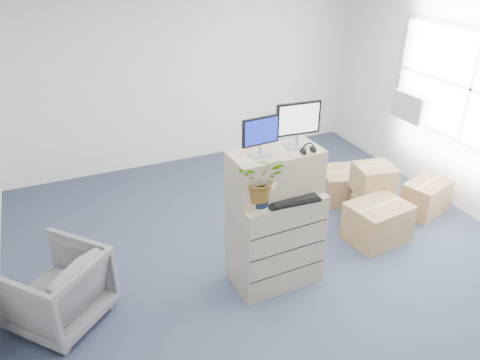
{
  "coord_description": "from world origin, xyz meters",
  "views": [
    {
      "loc": [
        -2.18,
        -3.68,
        3.48
      ],
      "look_at": [
        -0.38,
        0.4,
        1.13
      ],
      "focal_mm": 35.0,
      "sensor_mm": 36.0,
      "label": 1
    }
  ],
  "objects_px": {
    "filing_cabinet_lower": "(275,238)",
    "monitor_left": "(261,134)",
    "keyboard": "(292,200)",
    "water_bottle": "(281,179)",
    "monitor_right": "(298,122)",
    "office_chair": "(55,286)",
    "potted_plant": "(260,183)"
  },
  "relations": [
    {
      "from": "filing_cabinet_lower",
      "to": "monitor_left",
      "type": "relative_size",
      "value": 2.76
    },
    {
      "from": "keyboard",
      "to": "water_bottle",
      "type": "relative_size",
      "value": 2.09
    },
    {
      "from": "monitor_right",
      "to": "office_chair",
      "type": "height_order",
      "value": "monitor_right"
    },
    {
      "from": "filing_cabinet_lower",
      "to": "office_chair",
      "type": "bearing_deg",
      "value": 170.33
    },
    {
      "from": "monitor_right",
      "to": "water_bottle",
      "type": "relative_size",
      "value": 1.77
    },
    {
      "from": "filing_cabinet_lower",
      "to": "monitor_left",
      "type": "bearing_deg",
      "value": 165.04
    },
    {
      "from": "monitor_left",
      "to": "office_chair",
      "type": "bearing_deg",
      "value": 168.1
    },
    {
      "from": "monitor_left",
      "to": "potted_plant",
      "type": "height_order",
      "value": "monitor_left"
    },
    {
      "from": "monitor_left",
      "to": "water_bottle",
      "type": "relative_size",
      "value": 1.48
    },
    {
      "from": "monitor_right",
      "to": "water_bottle",
      "type": "distance_m",
      "value": 0.62
    },
    {
      "from": "monitor_right",
      "to": "office_chair",
      "type": "relative_size",
      "value": 0.55
    },
    {
      "from": "monitor_right",
      "to": "water_bottle",
      "type": "height_order",
      "value": "monitor_right"
    },
    {
      "from": "monitor_left",
      "to": "monitor_right",
      "type": "relative_size",
      "value": 0.84
    },
    {
      "from": "filing_cabinet_lower",
      "to": "potted_plant",
      "type": "height_order",
      "value": "potted_plant"
    },
    {
      "from": "monitor_left",
      "to": "keyboard",
      "type": "distance_m",
      "value": 0.75
    },
    {
      "from": "monitor_left",
      "to": "keyboard",
      "type": "bearing_deg",
      "value": -45.09
    },
    {
      "from": "monitor_left",
      "to": "potted_plant",
      "type": "distance_m",
      "value": 0.47
    },
    {
      "from": "monitor_right",
      "to": "potted_plant",
      "type": "bearing_deg",
      "value": -152.05
    },
    {
      "from": "filing_cabinet_lower",
      "to": "monitor_right",
      "type": "height_order",
      "value": "monitor_right"
    },
    {
      "from": "monitor_left",
      "to": "keyboard",
      "type": "height_order",
      "value": "monitor_left"
    },
    {
      "from": "filing_cabinet_lower",
      "to": "potted_plant",
      "type": "distance_m",
      "value": 0.87
    },
    {
      "from": "potted_plant",
      "to": "filing_cabinet_lower",
      "type": "bearing_deg",
      "value": 28.35
    },
    {
      "from": "monitor_left",
      "to": "monitor_right",
      "type": "bearing_deg",
      "value": 0.45
    },
    {
      "from": "potted_plant",
      "to": "office_chair",
      "type": "height_order",
      "value": "potted_plant"
    },
    {
      "from": "monitor_right",
      "to": "potted_plant",
      "type": "height_order",
      "value": "monitor_right"
    },
    {
      "from": "keyboard",
      "to": "water_bottle",
      "type": "xyz_separation_m",
      "value": [
        -0.0,
        0.24,
        0.12
      ]
    },
    {
      "from": "filing_cabinet_lower",
      "to": "potted_plant",
      "type": "xyz_separation_m",
      "value": [
        -0.27,
        -0.15,
        0.81
      ]
    },
    {
      "from": "monitor_right",
      "to": "office_chair",
      "type": "xyz_separation_m",
      "value": [
        -2.52,
        0.22,
        -1.39
      ]
    },
    {
      "from": "filing_cabinet_lower",
      "to": "monitor_right",
      "type": "distance_m",
      "value": 1.3
    },
    {
      "from": "monitor_left",
      "to": "water_bottle",
      "type": "distance_m",
      "value": 0.61
    },
    {
      "from": "filing_cabinet_lower",
      "to": "monitor_left",
      "type": "xyz_separation_m",
      "value": [
        -0.18,
        0.04,
        1.23
      ]
    },
    {
      "from": "keyboard",
      "to": "filing_cabinet_lower",
      "type": "bearing_deg",
      "value": 116.11
    }
  ]
}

